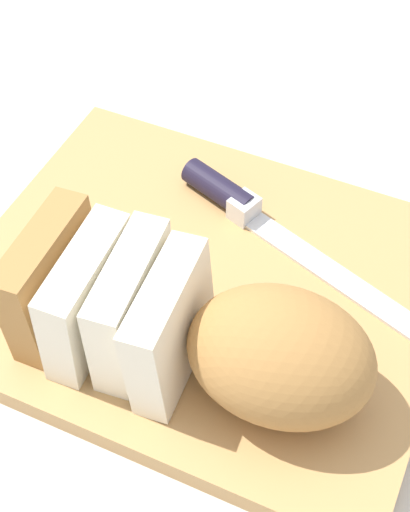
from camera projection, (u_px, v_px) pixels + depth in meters
name	position (u px, v px, depth m)	size (l,w,h in m)	color
ground_plane	(205.00, 295.00, 0.63)	(3.00, 3.00, 0.00)	beige
cutting_board	(205.00, 288.00, 0.62)	(0.37, 0.30, 0.02)	tan
bread_loaf	(202.00, 331.00, 0.53)	(0.26, 0.12, 0.09)	#A8753D
bread_knife	(248.00, 210.00, 0.65)	(0.25, 0.10, 0.02)	silver
crumb_near_knife	(180.00, 277.00, 0.61)	(0.00, 0.00, 0.00)	tan
crumb_near_loaf	(254.00, 304.00, 0.60)	(0.01, 0.01, 0.01)	tan
crumb_stray_left	(294.00, 309.00, 0.59)	(0.00, 0.00, 0.00)	tan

